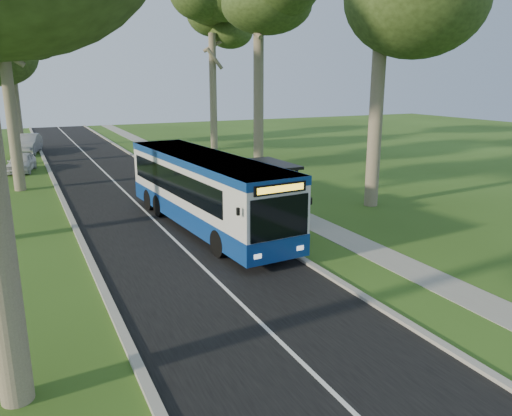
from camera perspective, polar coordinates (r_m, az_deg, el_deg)
The scene contains 14 objects.
ground at distance 18.03m, azimuth 6.03°, elevation -6.47°, with size 120.00×120.00×0.00m, color #304F18.
road at distance 25.68m, azimuth -12.64°, elevation -0.31°, with size 7.00×100.00×0.02m, color black.
kerb_east at distance 26.63m, azimuth -5.31°, elevation 0.63°, with size 0.25×100.00×0.12m, color #9E9B93.
kerb_west at distance 25.16m, azimuth -20.41°, elevation -1.08°, with size 0.25×100.00×0.12m, color #9E9B93.
centre_line at distance 25.68m, azimuth -12.64°, elevation -0.28°, with size 0.12×100.00×0.01m, color white.
footpath at distance 27.80m, azimuth 0.48°, elevation 1.18°, with size 1.50×100.00×0.02m, color gray.
bus at distance 21.99m, azimuth -5.87°, elevation 1.95°, with size 3.48×12.36×3.24m.
bus_stop_sign at distance 19.08m, azimuth 5.44°, elevation -0.54°, with size 0.16×0.32×2.39m.
bus_shelter at distance 22.36m, azimuth 2.30°, elevation 3.00°, with size 1.80×3.26×2.78m.
litter_bin at distance 21.23m, azimuth 4.45°, elevation -1.68°, with size 0.59×0.59×1.03m.
car_white at distance 39.39m, azimuth -25.27°, elevation 4.75°, with size 1.60×3.97×1.35m, color silver.
car_silver at distance 48.72m, azimuth -24.70°, elevation 6.66°, with size 1.82×5.21×1.72m, color #9B9EA3.
tree_west_e at distance 52.40m, azimuth -26.48°, elevation 17.34°, with size 5.20×5.20×13.89m.
tree_east_d at distance 47.58m, azimuth -5.07°, elevation 19.52°, with size 5.20×5.20×14.30m.
Camera 1 is at (-8.97, -14.25, 6.45)m, focal length 35.00 mm.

